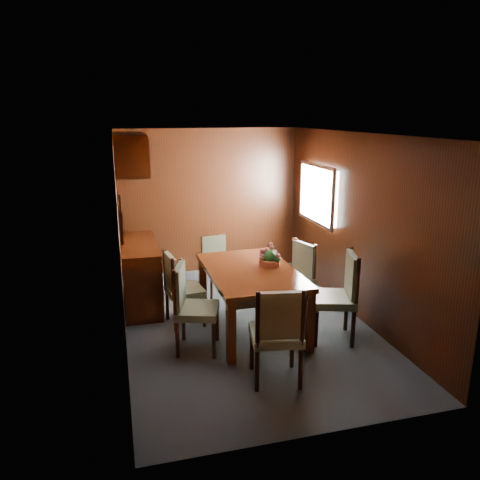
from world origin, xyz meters
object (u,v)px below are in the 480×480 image
object	(u,v)px
chair_right_near	(340,291)
chair_head	(278,330)
sideboard	(141,274)
flower_centerpiece	(269,255)
chair_left_near	(190,303)
dining_table	(251,278)

from	to	relation	value
chair_right_near	chair_head	size ratio (longest dim) A/B	1.04
sideboard	flower_centerpiece	distance (m)	1.93
chair_left_near	flower_centerpiece	size ratio (longest dim) A/B	3.64
dining_table	flower_centerpiece	xyz separation A→B (m)	(0.26, 0.08, 0.25)
sideboard	dining_table	world-z (taller)	sideboard
sideboard	dining_table	xyz separation A→B (m)	(1.28, -1.14, 0.22)
dining_table	chair_left_near	bearing A→B (deg)	-157.91
chair_left_near	chair_right_near	world-z (taller)	chair_right_near
chair_left_near	chair_head	distance (m)	1.17
sideboard	dining_table	distance (m)	1.73
dining_table	chair_left_near	distance (m)	0.88
chair_left_near	chair_head	world-z (taller)	chair_head
flower_centerpiece	chair_right_near	bearing A→B (deg)	-42.37
sideboard	chair_right_near	bearing A→B (deg)	-37.03
chair_head	flower_centerpiece	world-z (taller)	flower_centerpiece
sideboard	dining_table	bearing A→B (deg)	-41.60
chair_right_near	chair_left_near	bearing A→B (deg)	100.69
sideboard	chair_right_near	size ratio (longest dim) A/B	1.29
sideboard	chair_head	world-z (taller)	chair_head
dining_table	sideboard	bearing A→B (deg)	137.51
sideboard	chair_left_near	world-z (taller)	chair_left_near
chair_right_near	dining_table	bearing A→B (deg)	77.30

